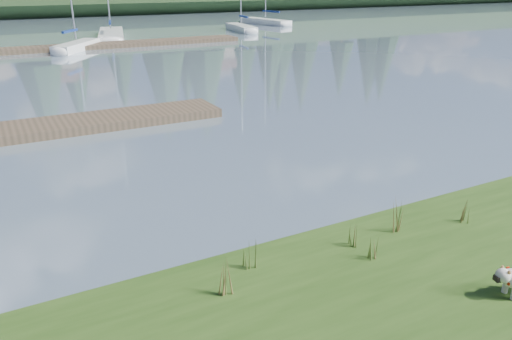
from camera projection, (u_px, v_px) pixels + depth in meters
ground at (39, 51)px, 34.84m from camera, size 200.00×200.00×0.00m
dock_far at (69, 47)px, 35.67m from camera, size 26.00×2.20×0.30m
sailboat_bg_2 at (80, 45)px, 35.70m from camera, size 4.44×5.67×9.34m
sailboat_bg_3 at (111, 33)px, 43.07m from camera, size 4.07×9.87×14.05m
sailboat_bg_4 at (239, 27)px, 48.27m from camera, size 2.30×6.88×10.10m
sailboat_bg_5 at (261, 21)px, 55.14m from camera, size 2.89×8.10×11.37m
weed_0 at (250, 254)px, 8.20m from camera, size 0.17×0.14×0.62m
weed_1 at (350, 234)px, 8.85m from camera, size 0.17×0.14×0.57m
weed_2 at (397, 216)px, 9.38m from camera, size 0.17×0.14×0.72m
weed_3 at (227, 279)px, 7.52m from camera, size 0.17×0.14×0.62m
weed_4 at (374, 248)px, 8.51m from camera, size 0.17×0.14×0.44m
weed_5 at (468, 212)px, 9.76m from camera, size 0.17×0.14×0.51m
mud_lip at (242, 266)px, 8.86m from camera, size 60.00×0.50×0.14m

